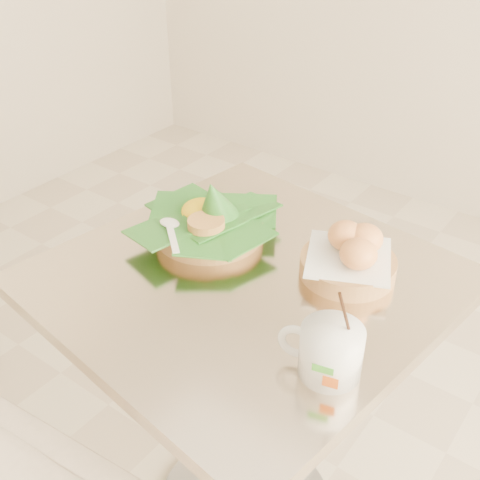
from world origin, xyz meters
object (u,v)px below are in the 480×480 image
Objects in this scene: bread_basket at (351,257)px; coffee_mug at (329,350)px; cafe_table at (246,359)px; rice_basket at (209,220)px.

bread_basket is 0.27m from coffee_mug.
cafe_table is 0.31m from rice_basket.
rice_basket is 1.70× the size of coffee_mug.
coffee_mug reaches higher than cafe_table.
bread_basket is at bearing 110.79° from coffee_mug.
rice_basket is 1.40× the size of bread_basket.
cafe_table is 4.66× the size of coffee_mug.
bread_basket is 1.22× the size of coffee_mug.
coffee_mug reaches higher than rice_basket.
rice_basket is (-0.15, 0.07, 0.26)m from cafe_table.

